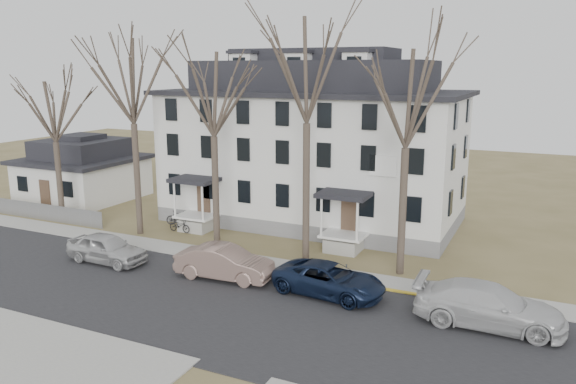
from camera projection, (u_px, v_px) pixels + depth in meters
The scene contains 18 objects.
ground at pixel (194, 324), 24.13m from camera, with size 120.00×120.00×0.00m, color olive.
main_road at pixel (219, 306), 25.90m from camera, with size 120.00×10.00×0.04m, color #27272A.
far_sidewalk at pixel (276, 266), 31.20m from camera, with size 120.00×2.00×0.08m, color #A09F97.
yellow_curb at pixel (357, 286), 28.33m from camera, with size 14.00×0.25×0.06m, color gold.
boarding_house at pixel (313, 146), 39.66m from camera, with size 20.80×12.36×12.05m.
small_house at pixel (83, 172), 46.91m from camera, with size 8.70×8.70×5.00m.
fence at pixel (30, 218), 41.24m from camera, with size 14.00×0.06×1.20m, color gray.
tree_far_left at pixel (131, 75), 35.12m from camera, with size 8.40×8.40×13.72m.
tree_mid_left at pixel (213, 88), 32.79m from camera, with size 7.80×7.80×12.74m.
tree_center at pixel (307, 62), 29.98m from camera, with size 9.00×9.00×14.70m.
tree_mid_right at pixel (408, 92), 28.02m from camera, with size 7.80×7.80×12.74m.
tree_bungalow at pixel (53, 107), 38.50m from camera, with size 6.60×6.60×10.78m.
car_silver at pixel (107, 249), 31.53m from camera, with size 1.94×4.83×1.65m, color silver.
car_tan at pixel (225, 263), 29.10m from camera, with size 1.81×5.19×1.71m, color #82675D.
car_navy at pixel (329, 280), 27.04m from camera, with size 2.53×5.48×1.52m, color #111B34.
car_white at pixel (489, 306), 23.75m from camera, with size 2.52×6.20×1.80m, color silver.
bicycle_left at pixel (180, 226), 37.43m from camera, with size 0.58×1.68×0.88m, color black.
bicycle_right at pixel (178, 218), 39.09m from camera, with size 0.48×1.71×1.03m, color black.
Camera 1 is at (13.15, -18.49, 10.77)m, focal length 35.00 mm.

